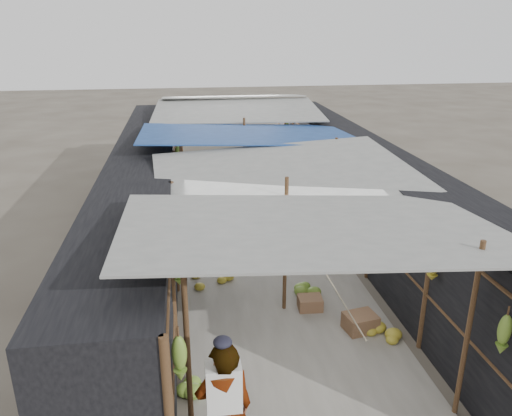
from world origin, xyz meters
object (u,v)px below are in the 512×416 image
crate_near (360,323)px  black_basin (306,207)px  shopper_blue (240,186)px  vendor_seated (277,199)px  vendor_elderly (224,410)px

crate_near → black_basin: crate_near is taller
black_basin → crate_near: bearing=-94.9°
shopper_blue → vendor_seated: shopper_blue is taller
black_basin → shopper_blue: 2.06m
black_basin → vendor_elderly: bearing=-109.7°
black_basin → vendor_seated: 1.01m
vendor_seated → black_basin: bearing=112.6°
black_basin → shopper_blue: size_ratio=0.40×
shopper_blue → vendor_seated: (1.01, -0.23, -0.36)m
shopper_blue → vendor_elderly: bearing=-84.9°
crate_near → vendor_seated: size_ratio=0.56×
black_basin → vendor_elderly: size_ratio=0.37×
vendor_elderly → shopper_blue: size_ratio=1.08×
black_basin → shopper_blue: shopper_blue is taller
black_basin → vendor_elderly: 9.26m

